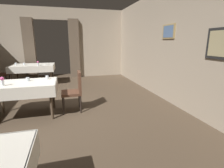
# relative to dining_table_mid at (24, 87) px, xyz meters

# --- Properties ---
(ground) EXTENTS (10.08, 10.08, 0.00)m
(ground) POSITION_rel_dining_table_mid_xyz_m (0.39, -0.02, -0.66)
(ground) COLOR #4C3D2D
(wall_right) EXTENTS (0.16, 8.40, 3.00)m
(wall_right) POSITION_rel_dining_table_mid_xyz_m (3.59, -0.03, 0.84)
(wall_right) COLOR gray
(wall_right) RESTS_ON ground
(wall_back) EXTENTS (6.40, 0.27, 3.00)m
(wall_back) POSITION_rel_dining_table_mid_xyz_m (0.39, 4.16, 0.86)
(wall_back) COLOR gray
(wall_back) RESTS_ON ground
(dining_table_mid) EXTENTS (1.34, 0.89, 0.75)m
(dining_table_mid) POSITION_rel_dining_table_mid_xyz_m (0.00, 0.00, 0.00)
(dining_table_mid) COLOR #4C3D2D
(dining_table_mid) RESTS_ON ground
(dining_table_far) EXTENTS (1.55, 1.04, 0.75)m
(dining_table_far) POSITION_rel_dining_table_mid_xyz_m (-0.32, 3.13, 0.01)
(dining_table_far) COLOR #4C3D2D
(dining_table_far) RESTS_ON ground
(chair_mid_right) EXTENTS (0.44, 0.44, 0.93)m
(chair_mid_right) POSITION_rel_dining_table_mid_xyz_m (1.06, 0.03, -0.14)
(chair_mid_right) COLOR black
(chair_mid_right) RESTS_ON ground
(flower_vase_mid) EXTENTS (0.07, 0.07, 0.18)m
(flower_vase_mid) POSITION_rel_dining_table_mid_xyz_m (-0.31, -0.20, 0.19)
(flower_vase_mid) COLOR silver
(flower_vase_mid) RESTS_ON dining_table_mid
(glass_mid_b) EXTENTS (0.08, 0.08, 0.08)m
(glass_mid_b) POSITION_rel_dining_table_mid_xyz_m (0.07, 0.12, 0.14)
(glass_mid_b) COLOR silver
(glass_mid_b) RESTS_ON dining_table_mid
(glass_mid_c) EXTENTS (0.07, 0.07, 0.09)m
(glass_mid_c) POSITION_rel_dining_table_mid_xyz_m (0.46, 0.22, 0.14)
(glass_mid_c) COLOR silver
(glass_mid_c) RESTS_ON dining_table_mid
(flower_vase_far) EXTENTS (0.07, 0.07, 0.17)m
(flower_vase_far) POSITION_rel_dining_table_mid_xyz_m (-0.08, 2.75, 0.19)
(flower_vase_far) COLOR silver
(flower_vase_far) RESTS_ON dining_table_far
(glass_far_b) EXTENTS (0.07, 0.07, 0.09)m
(glass_far_b) POSITION_rel_dining_table_mid_xyz_m (-0.91, 3.19, 0.14)
(glass_far_b) COLOR silver
(glass_far_b) RESTS_ON dining_table_far
(plate_far_c) EXTENTS (0.22, 0.22, 0.01)m
(plate_far_c) POSITION_rel_dining_table_mid_xyz_m (0.16, 3.04, 0.10)
(plate_far_c) COLOR white
(plate_far_c) RESTS_ON dining_table_far
(glass_far_d) EXTENTS (0.08, 0.08, 0.09)m
(glass_far_d) POSITION_rel_dining_table_mid_xyz_m (-0.60, 3.11, 0.14)
(glass_far_d) COLOR silver
(glass_far_d) RESTS_ON dining_table_far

